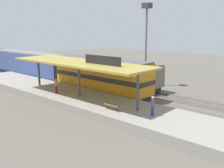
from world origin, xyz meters
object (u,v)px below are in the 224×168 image
Objects in this scene: light_mast at (146,28)px; person_walking at (56,85)px; locomotive at (101,76)px; person_waiting at (153,105)px; freight_car at (122,74)px; platform_bench at (112,105)px; passenger_carriage_front at (26,64)px.

light_mast is 15.25m from person_walking.
person_walking is at bearing 166.78° from light_mast.
person_waiting is (-4.90, -11.00, -0.56)m from locomotive.
person_walking is (-10.21, 1.46, -0.12)m from freight_car.
freight_car is 7.38m from light_mast.
light_mast reaches higher than platform_bench.
person_walking is (-13.41, 3.15, -6.54)m from light_mast.
platform_bench is 0.99× the size of person_waiting.
person_waiting is 1.00× the size of person_walking.
passenger_carriage_front is 21.82m from light_mast.
passenger_carriage_front is 29.42m from person_waiting.
person_waiting is at bearing -113.99° from locomotive.
platform_bench is 26.05m from passenger_carriage_front.
platform_bench is 16.58m from light_mast.
platform_bench is at bearing -103.33° from passenger_carriage_front.
locomotive reaches higher than person_walking.
person_waiting and person_walking have the same top height.
locomotive reaches higher than person_waiting.
locomotive is 12.06m from person_waiting.
light_mast is (7.80, -1.45, 5.99)m from locomotive.
locomotive is 0.72× the size of passenger_carriage_front.
person_walking is at bearing 87.52° from platform_bench.
platform_bench is 9.53m from locomotive.
locomotive is at bearing -90.00° from passenger_carriage_front.
person_walking is at bearing 93.21° from person_waiting.
person_waiting is (-12.70, -9.56, -6.54)m from light_mast.
light_mast is 17.18m from person_waiting.
light_mast reaches higher than passenger_carriage_front.
person_walking is at bearing 171.87° from freight_car.
platform_bench is at bearing -144.46° from freight_car.
freight_car is (10.60, 7.57, 0.63)m from platform_bench.
light_mast is 6.84× the size of person_walking.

